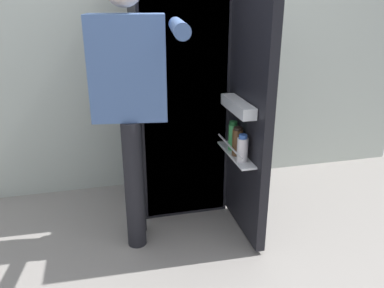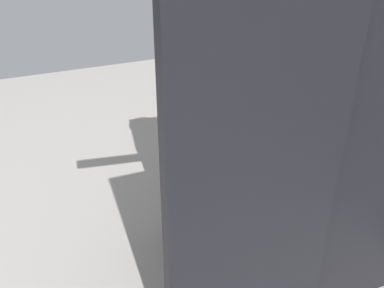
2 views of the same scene
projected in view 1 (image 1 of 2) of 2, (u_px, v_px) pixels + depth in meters
ground_plane at (195, 232)px, 2.66m from camera, size 5.65×5.65×0.00m
kitchen_wall at (167, 31)px, 3.03m from camera, size 4.40×0.10×2.56m
refrigerator at (182, 90)px, 2.80m from camera, size 0.67×1.20×1.79m
person at (131, 89)px, 2.26m from camera, size 0.56×0.79×1.69m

